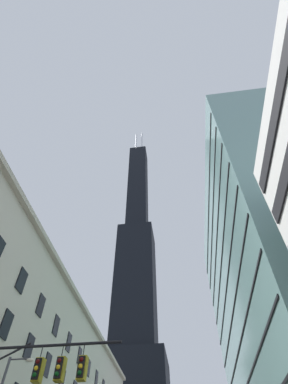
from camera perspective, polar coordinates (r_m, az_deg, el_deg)
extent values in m
cube|color=#B2A893|center=(47.72, -12.09, -20.83)|extent=(0.70, 71.97, 0.60)
cube|color=black|center=(29.64, -25.45, -22.42)|extent=(0.14, 1.40, 2.20)
cube|color=black|center=(33.69, -21.62, -26.43)|extent=(0.14, 1.40, 2.20)
cube|color=black|center=(37.97, -18.45, -29.49)|extent=(0.14, 1.40, 2.20)
cube|color=black|center=(42.41, -15.80, -31.86)|extent=(0.14, 1.40, 2.20)
cube|color=black|center=(31.43, -22.90, -15.69)|extent=(0.14, 1.40, 2.20)
cube|color=black|center=(35.27, -19.63, -20.23)|extent=(0.14, 1.40, 2.20)
cube|color=black|center=(39.38, -16.88, -23.80)|extent=(0.14, 1.40, 2.20)
cube|color=black|center=(43.67, -14.55, -26.64)|extent=(0.14, 1.40, 2.20)
cube|color=black|center=(48.10, -12.55, -28.94)|extent=(0.14, 1.40, 2.20)
cube|color=black|center=(52.64, -10.83, -30.82)|extent=(0.14, 1.40, 2.20)
cube|color=black|center=(57.25, -9.33, -32.39)|extent=(0.14, 1.40, 2.20)
cube|color=black|center=(127.32, -1.65, -17.83)|extent=(16.01, 16.01, 55.41)
cube|color=black|center=(167.67, -1.19, 0.88)|extent=(10.30, 10.30, 69.26)
cylinder|color=silver|center=(205.72, -1.56, 9.44)|extent=(1.20, 1.20, 24.83)
cylinder|color=silver|center=(205.36, -0.41, 9.58)|extent=(1.20, 1.20, 24.83)
cube|color=black|center=(20.05, 24.60, 14.51)|extent=(0.16, 12.92, 1.10)
cube|color=black|center=(42.99, 19.68, -31.84)|extent=(0.12, 41.48, 0.24)
cube|color=black|center=(44.14, 18.22, -26.97)|extent=(0.12, 41.48, 0.24)
cube|color=black|center=(45.61, 16.96, -22.36)|extent=(0.12, 41.48, 0.24)
cube|color=black|center=(47.38, 15.85, -18.05)|extent=(0.12, 41.48, 0.24)
cube|color=black|center=(49.40, 14.88, -14.08)|extent=(0.12, 41.48, 0.24)
cube|color=black|center=(51.66, 14.01, -10.43)|extent=(0.12, 41.48, 0.24)
cube|color=black|center=(54.12, 13.24, -7.09)|extent=(0.12, 41.48, 0.24)
cube|color=black|center=(56.75, 12.55, -4.06)|extent=(0.12, 41.48, 0.24)
cylinder|color=black|center=(17.35, -18.88, -26.67)|extent=(7.90, 0.14, 0.14)
cylinder|color=black|center=(17.30, -19.48, -27.54)|extent=(0.04, 0.04, 0.60)
cube|color=black|center=(17.08, -20.21, -29.85)|extent=(0.30, 0.30, 0.90)
cube|color=olive|center=(17.22, -19.98, -30.05)|extent=(0.40, 0.40, 1.04)
sphere|color=#450808|center=(17.02, -20.14, -28.78)|extent=(0.20, 0.20, 0.20)
sphere|color=yellow|center=(16.94, -20.42, -29.66)|extent=(0.20, 0.20, 0.20)
sphere|color=#083D10|center=(16.86, -20.71, -30.54)|extent=(0.20, 0.20, 0.20)
cylinder|color=black|center=(16.88, -15.70, -27.88)|extent=(0.04, 0.04, 0.60)
cube|color=black|center=(16.65, -16.31, -30.26)|extent=(0.30, 0.30, 0.90)
cube|color=olive|center=(16.80, -16.10, -30.46)|extent=(0.40, 0.40, 1.04)
sphere|color=#450808|center=(16.59, -16.27, -29.17)|extent=(0.20, 0.20, 0.20)
sphere|color=yellow|center=(16.51, -16.51, -30.08)|extent=(0.20, 0.20, 0.20)
sphere|color=#083D10|center=(16.43, -16.75, -30.99)|extent=(0.20, 0.20, 0.20)
cylinder|color=black|center=(16.52, -11.72, -28.12)|extent=(0.04, 0.04, 0.60)
cube|color=black|center=(16.29, -12.19, -30.57)|extent=(0.30, 0.30, 0.90)
cube|color=olive|center=(16.44, -12.00, -30.76)|extent=(0.40, 0.40, 1.04)
sphere|color=#450808|center=(16.23, -12.18, -29.46)|extent=(0.20, 0.20, 0.20)
sphere|color=yellow|center=(16.14, -12.36, -30.39)|extent=(0.20, 0.20, 0.20)
sphere|color=#083D10|center=(16.07, -12.55, -31.33)|extent=(0.20, 0.20, 0.20)
cylinder|color=#47474C|center=(24.88, -23.15, -27.93)|extent=(1.53, 0.10, 0.10)
ellipsoid|color=#EFE5C6|center=(24.51, -21.45, -28.37)|extent=(0.56, 0.32, 0.24)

